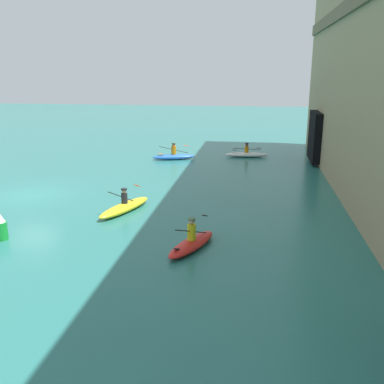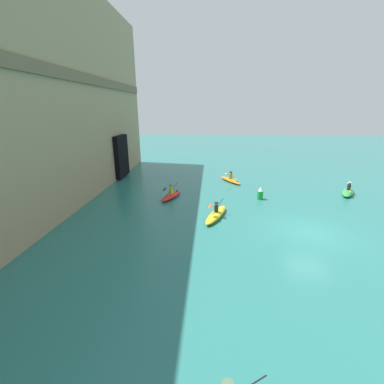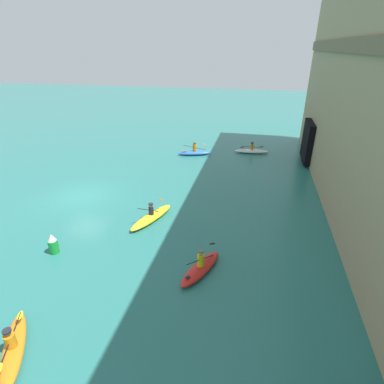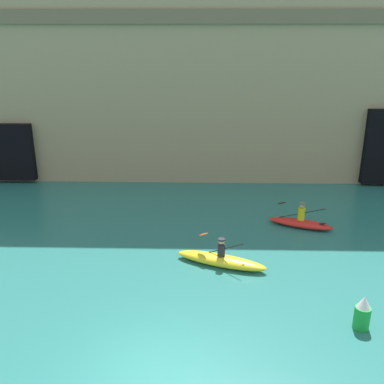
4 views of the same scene
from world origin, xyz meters
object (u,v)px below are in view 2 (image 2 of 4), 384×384
object	(u,v)px
kayak_orange	(230,180)
kayak_red	(171,195)
kayak_yellow	(216,214)
marker_buoy	(260,193)
kayak_green	(348,192)

from	to	relation	value
kayak_orange	kayak_red	world-z (taller)	kayak_red
kayak_red	kayak_yellow	bearing A→B (deg)	-113.58
kayak_red	marker_buoy	world-z (taller)	kayak_red
kayak_orange	marker_buoy	world-z (taller)	marker_buoy
kayak_green	kayak_yellow	bearing A→B (deg)	148.29
kayak_orange	kayak_yellow	bearing A→B (deg)	-42.58
kayak_orange	kayak_green	size ratio (longest dim) A/B	1.03
kayak_yellow	marker_buoy	world-z (taller)	kayak_yellow
kayak_yellow	marker_buoy	size ratio (longest dim) A/B	3.27
kayak_red	marker_buoy	xyz separation A→B (m)	(0.21, -7.39, 0.27)
kayak_yellow	kayak_green	size ratio (longest dim) A/B	1.22
kayak_yellow	kayak_green	distance (m)	12.94
kayak_orange	marker_buoy	bearing A→B (deg)	-10.52
kayak_green	marker_buoy	size ratio (longest dim) A/B	2.67
kayak_orange	kayak_red	bearing A→B (deg)	-77.42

